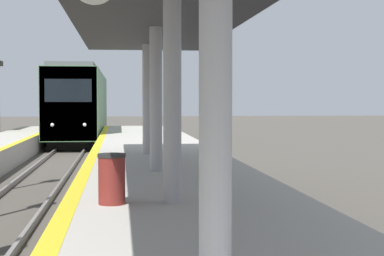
# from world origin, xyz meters

# --- Properties ---
(train) EXTENTS (2.83, 21.77, 4.52)m
(train) POSITION_xyz_m (0.00, 39.55, 2.30)
(train) COLOR black
(train) RESTS_ON ground
(station_canopy) EXTENTS (3.88, 19.38, 3.68)m
(station_canopy) POSITION_xyz_m (3.36, 10.10, 4.31)
(station_canopy) COLOR #99999E
(station_canopy) RESTS_ON platform_right
(trash_bin) EXTENTS (0.47, 0.47, 0.84)m
(trash_bin) POSITION_xyz_m (2.36, 7.64, 1.30)
(trash_bin) COLOR maroon
(trash_bin) RESTS_ON platform_right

